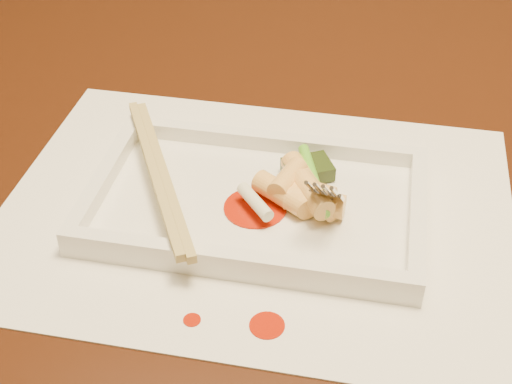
% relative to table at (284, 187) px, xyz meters
% --- Properties ---
extents(table, '(1.40, 0.90, 0.75)m').
position_rel_table_xyz_m(table, '(0.00, 0.00, 0.00)').
color(table, black).
rests_on(table, ground).
extents(placemat, '(0.40, 0.30, 0.00)m').
position_rel_table_xyz_m(placemat, '(0.00, -0.16, 0.10)').
color(placemat, white).
rests_on(placemat, table).
extents(sauce_splatter_a, '(0.02, 0.02, 0.00)m').
position_rel_table_xyz_m(sauce_splatter_a, '(0.03, -0.27, 0.10)').
color(sauce_splatter_a, '#B11B05').
rests_on(sauce_splatter_a, placemat).
extents(sauce_splatter_b, '(0.01, 0.01, 0.00)m').
position_rel_table_xyz_m(sauce_splatter_b, '(-0.02, -0.28, 0.10)').
color(sauce_splatter_b, '#B11B05').
rests_on(sauce_splatter_b, placemat).
extents(plate_base, '(0.26, 0.16, 0.01)m').
position_rel_table_xyz_m(plate_base, '(0.00, -0.16, 0.11)').
color(plate_base, white).
rests_on(plate_base, placemat).
extents(plate_rim_far, '(0.26, 0.01, 0.01)m').
position_rel_table_xyz_m(plate_rim_far, '(0.00, -0.09, 0.12)').
color(plate_rim_far, white).
rests_on(plate_rim_far, plate_base).
extents(plate_rim_near, '(0.26, 0.01, 0.01)m').
position_rel_table_xyz_m(plate_rim_near, '(0.00, -0.23, 0.12)').
color(plate_rim_near, white).
rests_on(plate_rim_near, plate_base).
extents(plate_rim_left, '(0.01, 0.14, 0.01)m').
position_rel_table_xyz_m(plate_rim_left, '(-0.12, -0.16, 0.12)').
color(plate_rim_left, white).
rests_on(plate_rim_left, plate_base).
extents(plate_rim_right, '(0.01, 0.14, 0.01)m').
position_rel_table_xyz_m(plate_rim_right, '(0.13, -0.16, 0.12)').
color(plate_rim_right, white).
rests_on(plate_rim_right, plate_base).
extents(veg_piece, '(0.05, 0.04, 0.01)m').
position_rel_table_xyz_m(veg_piece, '(0.04, -0.12, 0.12)').
color(veg_piece, black).
rests_on(veg_piece, plate_base).
extents(scallion_white, '(0.03, 0.04, 0.01)m').
position_rel_table_xyz_m(scallion_white, '(0.00, -0.17, 0.12)').
color(scallion_white, '#EAEACC').
rests_on(scallion_white, plate_base).
extents(scallion_green, '(0.04, 0.08, 0.01)m').
position_rel_table_xyz_m(scallion_green, '(0.04, -0.14, 0.12)').
color(scallion_green, '#47A61A').
rests_on(scallion_green, plate_base).
extents(chopstick_a, '(0.10, 0.18, 0.01)m').
position_rel_table_xyz_m(chopstick_a, '(-0.08, -0.16, 0.13)').
color(chopstick_a, tan).
rests_on(chopstick_a, plate_rim_near).
extents(chopstick_b, '(0.10, 0.18, 0.01)m').
position_rel_table_xyz_m(chopstick_b, '(-0.07, -0.16, 0.13)').
color(chopstick_b, tan).
rests_on(chopstick_b, plate_rim_near).
extents(fork, '(0.09, 0.10, 0.14)m').
position_rel_table_xyz_m(fork, '(0.07, -0.14, 0.18)').
color(fork, silver).
rests_on(fork, plate_base).
extents(sauce_blob_0, '(0.05, 0.05, 0.00)m').
position_rel_table_xyz_m(sauce_blob_0, '(0.00, -0.17, 0.11)').
color(sauce_blob_0, '#B11B05').
rests_on(sauce_blob_0, plate_base).
extents(rice_cake_0, '(0.05, 0.04, 0.02)m').
position_rel_table_xyz_m(rice_cake_0, '(0.02, -0.16, 0.12)').
color(rice_cake_0, '#FDD576').
rests_on(rice_cake_0, plate_base).
extents(rice_cake_1, '(0.04, 0.05, 0.02)m').
position_rel_table_xyz_m(rice_cake_1, '(0.03, -0.13, 0.12)').
color(rice_cake_1, '#FDD576').
rests_on(rice_cake_1, plate_base).
extents(rice_cake_2, '(0.04, 0.05, 0.02)m').
position_rel_table_xyz_m(rice_cake_2, '(0.05, -0.16, 0.13)').
color(rice_cake_2, '#FDD576').
rests_on(rice_cake_2, plate_base).
extents(rice_cake_3, '(0.05, 0.02, 0.02)m').
position_rel_table_xyz_m(rice_cake_3, '(0.05, -0.16, 0.12)').
color(rice_cake_3, '#FDD576').
rests_on(rice_cake_3, plate_base).
extents(rice_cake_4, '(0.05, 0.03, 0.02)m').
position_rel_table_xyz_m(rice_cake_4, '(0.04, -0.15, 0.12)').
color(rice_cake_4, '#FDD576').
rests_on(rice_cake_4, plate_base).
extents(rice_cake_5, '(0.03, 0.04, 0.02)m').
position_rel_table_xyz_m(rice_cake_5, '(0.02, -0.15, 0.13)').
color(rice_cake_5, '#FDD576').
rests_on(rice_cake_5, plate_base).
extents(rice_cake_6, '(0.04, 0.04, 0.02)m').
position_rel_table_xyz_m(rice_cake_6, '(0.05, -0.16, 0.12)').
color(rice_cake_6, '#FDD576').
rests_on(rice_cake_6, plate_base).
extents(rice_cake_7, '(0.04, 0.04, 0.02)m').
position_rel_table_xyz_m(rice_cake_7, '(0.03, -0.16, 0.12)').
color(rice_cake_7, '#FDD576').
rests_on(rice_cake_7, plate_base).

